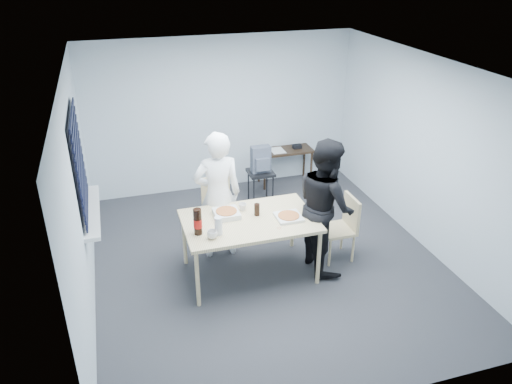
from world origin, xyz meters
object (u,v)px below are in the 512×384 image
object	(u,v)px
chair_far	(217,204)
dining_table	(249,224)
person_white	(218,196)
stool	(261,177)
person_black	(325,205)
soda_bottle	(198,222)
mug_a	(212,235)
mug_b	(243,207)
backpack	(261,160)
chair_right	(343,223)
side_table	(285,154)

from	to	relation	value
chair_far	dining_table	bearing A→B (deg)	-80.93
person_white	stool	bearing A→B (deg)	-127.55
person_black	soda_bottle	distance (m)	1.66
mug_a	mug_b	xyz separation A→B (m)	(0.52, 0.56, -0.00)
person_white	mug_a	world-z (taller)	person_white
backpack	mug_a	world-z (taller)	backpack
stool	soda_bottle	world-z (taller)	soda_bottle
mug_a	mug_b	bearing A→B (deg)	47.15
dining_table	person_white	distance (m)	0.66
person_black	mug_b	size ratio (longest dim) A/B	17.70
person_black	backpack	world-z (taller)	person_black
person_black	soda_bottle	bearing A→B (deg)	92.70
dining_table	chair_right	xyz separation A→B (m)	(1.31, 0.02, -0.23)
person_black	side_table	xyz separation A→B (m)	(0.40, 2.57, -0.33)
chair_far	chair_right	bearing A→B (deg)	-35.27
chair_right	backpack	distance (m)	1.96
chair_right	stool	distance (m)	1.95
side_table	mug_b	xyz separation A→B (m)	(-1.39, -2.23, 0.29)
dining_table	stool	world-z (taller)	dining_table
mug_b	stool	bearing A→B (deg)	65.32
chair_far	chair_right	size ratio (longest dim) A/B	1.00
dining_table	soda_bottle	world-z (taller)	soda_bottle
chair_right	person_black	xyz separation A→B (m)	(-0.33, -0.09, 0.37)
stool	soda_bottle	bearing A→B (deg)	-124.52
mug_b	backpack	bearing A→B (deg)	65.14
person_white	mug_a	bearing A→B (deg)	73.14
person_black	soda_bottle	world-z (taller)	person_black
person_black	side_table	world-z (taller)	person_black
chair_far	mug_b	xyz separation A→B (m)	(0.16, -0.81, 0.33)
dining_table	backpack	size ratio (longest dim) A/B	3.80
chair_far	soda_bottle	xyz separation A→B (m)	(-0.50, -1.22, 0.44)
person_black	side_table	distance (m)	2.62
stool	person_black	bearing A→B (deg)	-82.71
chair_right	dining_table	bearing A→B (deg)	-179.24
person_black	mug_a	world-z (taller)	person_black
person_white	side_table	world-z (taller)	person_white
mug_b	soda_bottle	size ratio (longest dim) A/B	0.31
side_table	stool	distance (m)	0.90
person_white	soda_bottle	size ratio (longest dim) A/B	5.42
stool	mug_a	xyz separation A→B (m)	(-1.26, -2.18, 0.40)
chair_right	mug_b	bearing A→B (deg)	169.66
side_table	backpack	distance (m)	0.92
chair_right	side_table	bearing A→B (deg)	88.45
chair_right	person_white	distance (m)	1.72
dining_table	person_white	world-z (taller)	person_white
dining_table	mug_a	distance (m)	0.62
stool	person_white	bearing A→B (deg)	-127.55
person_black	mug_b	xyz separation A→B (m)	(-1.00, 0.34, -0.04)
mug_a	side_table	bearing A→B (deg)	55.62
person_black	stool	bearing A→B (deg)	7.29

